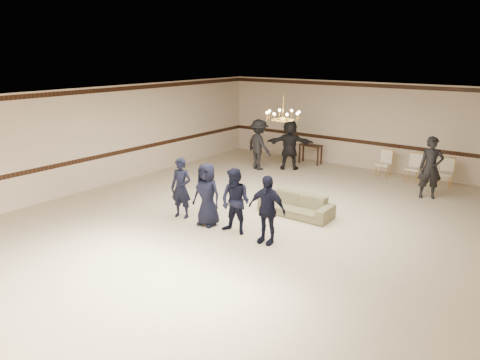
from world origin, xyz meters
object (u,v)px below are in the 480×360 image
object	(u,v)px
chandelier	(283,107)
console_table	(310,154)
boy_a	(181,188)
boy_d	(267,209)
adult_left	(259,145)
settee	(296,205)
banquet_chair_right	(445,173)
boy_b	(207,195)
adult_mid	(290,145)
adult_right	(431,168)
banquet_chair_mid	(413,168)
boy_c	(235,202)
banquet_chair_left	(384,164)

from	to	relation	value
chandelier	console_table	distance (m)	6.30
boy_a	boy_d	xyz separation A→B (m)	(2.70, 0.00, 0.00)
adult_left	console_table	distance (m)	2.31
settee	banquet_chair_right	world-z (taller)	banquet_chair_right
boy_a	console_table	world-z (taller)	boy_a
boy_b	adult_mid	bearing A→B (deg)	97.50
adult_left	adult_right	xyz separation A→B (m)	(6.00, 0.30, 0.00)
boy_b	banquet_chair_right	distance (m)	8.13
banquet_chair_mid	boy_c	bearing A→B (deg)	-108.43
boy_b	chandelier	bearing A→B (deg)	57.33
chandelier	console_table	world-z (taller)	chandelier
chandelier	adult_left	distance (m)	5.08
chandelier	adult_right	distance (m)	5.11
boy_a	settee	bearing A→B (deg)	25.97
boy_d	console_table	bearing A→B (deg)	106.79
adult_left	adult_mid	xyz separation A→B (m)	(0.90, 0.70, 0.00)
boy_d	console_table	world-z (taller)	boy_d
adult_right	boy_c	bearing A→B (deg)	-143.03
chandelier	adult_mid	xyz separation A→B (m)	(-2.25, 4.18, -1.94)
boy_b	boy_d	distance (m)	1.80
boy_c	chandelier	bearing A→B (deg)	83.01
boy_b	adult_left	xyz separation A→B (m)	(-2.13, 5.34, 0.13)
banquet_chair_left	banquet_chair_right	distance (m)	2.00
adult_mid	banquet_chair_left	distance (m)	3.41
boy_b	banquet_chair_right	size ratio (longest dim) A/B	1.69
console_table	boy_d	bearing A→B (deg)	-67.24
banquet_chair_left	console_table	bearing A→B (deg)	-178.22
settee	adult_right	world-z (taller)	adult_right
boy_d	banquet_chair_mid	size ratio (longest dim) A/B	1.69
banquet_chair_mid	adult_left	bearing A→B (deg)	-163.25
boy_a	adult_right	xyz separation A→B (m)	(4.77, 5.64, 0.13)
boy_b	adult_mid	size ratio (longest dim) A/B	0.86
boy_b	banquet_chair_left	xyz separation A→B (m)	(1.99, 7.08, -0.33)
adult_left	boy_a	bearing A→B (deg)	121.46
boy_a	adult_mid	world-z (taller)	adult_mid
adult_right	banquet_chair_right	world-z (taller)	adult_right
adult_left	adult_right	world-z (taller)	same
boy_b	banquet_chair_mid	bearing A→B (deg)	63.11
boy_a	adult_right	distance (m)	7.39
boy_b	boy_d	bearing A→B (deg)	-4.02
boy_d	adult_right	distance (m)	6.01
chandelier	boy_d	size ratio (longest dim) A/B	0.58
boy_b	boy_c	size ratio (longest dim) A/B	1.00
boy_b	settee	xyz separation A→B (m)	(1.45, 1.96, -0.52)
banquet_chair_right	banquet_chair_left	bearing A→B (deg)	176.64
boy_a	adult_left	size ratio (longest dim) A/B	0.86
console_table	adult_mid	bearing A→B (deg)	-98.35
boy_a	settee	size ratio (longest dim) A/B	0.81
chandelier	banquet_chair_left	distance (m)	5.82
settee	banquet_chair_left	world-z (taller)	banquet_chair_left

